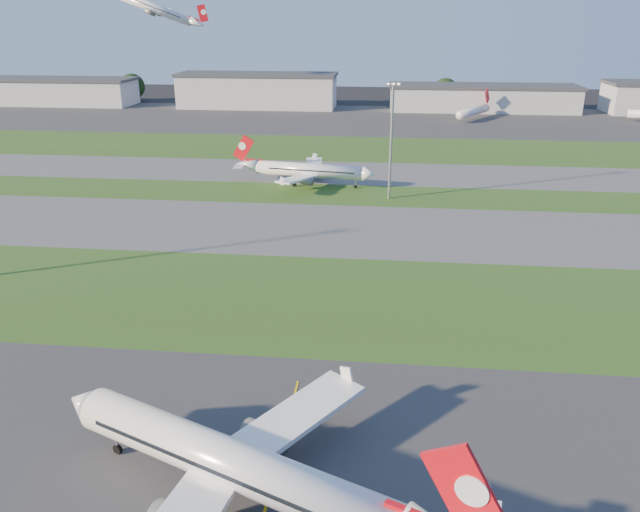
# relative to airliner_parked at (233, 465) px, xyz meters

# --- Properties ---
(grass_strip_a) EXTENTS (300.00, 34.00, 0.01)m
(grass_strip_a) POSITION_rel_airliner_parked_xyz_m (-2.38, 41.64, -4.23)
(grass_strip_a) COLOR #32521B
(grass_strip_a) RESTS_ON ground
(taxiway_a) EXTENTS (300.00, 32.00, 0.01)m
(taxiway_a) POSITION_rel_airliner_parked_xyz_m (-2.38, 74.64, -4.23)
(taxiway_a) COLOR #515154
(taxiway_a) RESTS_ON ground
(grass_strip_b) EXTENTS (300.00, 18.00, 0.01)m
(grass_strip_b) POSITION_rel_airliner_parked_xyz_m (-2.38, 99.64, -4.23)
(grass_strip_b) COLOR #32521B
(grass_strip_b) RESTS_ON ground
(taxiway_b) EXTENTS (300.00, 26.00, 0.01)m
(taxiway_b) POSITION_rel_airliner_parked_xyz_m (-2.38, 121.64, -4.23)
(taxiway_b) COLOR #515154
(taxiway_b) RESTS_ON ground
(grass_strip_c) EXTENTS (300.00, 40.00, 0.01)m
(grass_strip_c) POSITION_rel_airliner_parked_xyz_m (-2.38, 154.64, -4.23)
(grass_strip_c) COLOR #32521B
(grass_strip_c) RESTS_ON ground
(apron_far) EXTENTS (400.00, 80.00, 0.01)m
(apron_far) POSITION_rel_airliner_parked_xyz_m (-2.38, 214.64, -4.23)
(apron_far) COLOR #333335
(apron_far) RESTS_ON ground
(airliner_parked) EXTENTS (36.32, 30.88, 12.06)m
(airliner_parked) POSITION_rel_airliner_parked_xyz_m (0.00, 0.00, 0.00)
(airliner_parked) COLOR white
(airliner_parked) RESTS_ON ground
(airliner_taxiing) EXTENTS (33.14, 27.90, 10.39)m
(airliner_taxiing) POSITION_rel_airliner_parked_xyz_m (-7.24, 107.69, -0.59)
(airliner_taxiing) COLOR white
(airliner_taxiing) RESTS_ON ground
(airliner_departing) EXTENTS (35.23, 29.70, 11.03)m
(airliner_departing) POSITION_rel_airliner_parked_xyz_m (-82.05, 218.89, 37.37)
(airliner_departing) COLOR white
(mini_jet_near) EXTENTS (16.03, 25.51, 9.48)m
(mini_jet_near) POSITION_rel_airliner_parked_xyz_m (45.96, 218.69, -0.95)
(mini_jet_near) COLOR white
(mini_jet_near) RESTS_ON ground
(light_mast_centre) EXTENTS (3.20, 0.70, 25.80)m
(light_mast_centre) POSITION_rel_airliner_parked_xyz_m (12.62, 97.64, 10.58)
(light_mast_centre) COLOR gray
(light_mast_centre) RESTS_ON ground
(hangar_far_west) EXTENTS (91.80, 23.00, 12.20)m
(hangar_far_west) POSITION_rel_airliner_parked_xyz_m (-152.38, 244.64, 1.90)
(hangar_far_west) COLOR #AAADB3
(hangar_far_west) RESTS_ON ground
(hangar_west) EXTENTS (71.40, 23.00, 15.20)m
(hangar_west) POSITION_rel_airliner_parked_xyz_m (-47.38, 244.64, 3.40)
(hangar_west) COLOR #AAADB3
(hangar_west) RESTS_ON ground
(hangar_east) EXTENTS (81.60, 23.00, 11.20)m
(hangar_east) POSITION_rel_airliner_parked_xyz_m (52.62, 244.64, 1.40)
(hangar_east) COLOR #AAADB3
(hangar_east) RESTS_ON ground
(tree_west) EXTENTS (12.10, 12.10, 13.20)m
(tree_west) POSITION_rel_airliner_parked_xyz_m (-112.38, 259.64, 2.90)
(tree_west) COLOR black
(tree_west) RESTS_ON ground
(tree_mid_west) EXTENTS (9.90, 9.90, 10.80)m
(tree_mid_west) POSITION_rel_airliner_parked_xyz_m (-22.38, 255.64, 1.60)
(tree_mid_west) COLOR black
(tree_mid_west) RESTS_ON ground
(tree_mid_east) EXTENTS (11.55, 11.55, 12.60)m
(tree_mid_east) POSITION_rel_airliner_parked_xyz_m (37.62, 258.64, 2.58)
(tree_mid_east) COLOR black
(tree_mid_east) RESTS_ON ground
(tree_east) EXTENTS (10.45, 10.45, 11.40)m
(tree_east) POSITION_rel_airliner_parked_xyz_m (112.62, 256.64, 1.93)
(tree_east) COLOR black
(tree_east) RESTS_ON ground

